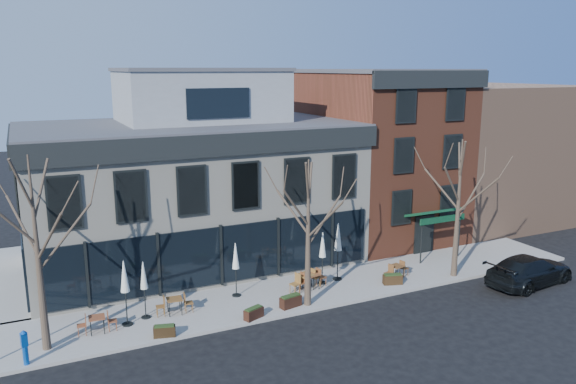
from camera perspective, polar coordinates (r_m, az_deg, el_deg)
name	(u,v)px	position (r m, az deg, el deg)	size (l,w,h in m)	color
ground	(222,290)	(29.72, -6.76, -9.81)	(120.00, 120.00, 0.00)	black
sidewalk_front	(296,292)	(28.99, 0.82, -10.15)	(33.50, 4.70, 0.15)	gray
corner_building	(192,183)	(33.03, -9.70, 0.94)	(18.39, 10.39, 11.10)	beige
red_brick_building	(379,153)	(38.31, 9.24, 3.92)	(8.20, 11.78, 11.18)	brown
bg_building	(480,151)	(45.52, 18.91, 3.93)	(12.00, 12.00, 10.00)	#8C664C
tree_corner	(38,252)	(23.96, -24.08, -5.58)	(3.93, 3.98, 7.92)	#382B21
tree_mid	(308,232)	(26.17, 2.09, -4.03)	(3.50, 3.55, 7.04)	#382B21
tree_right	(458,207)	(31.18, 16.92, -1.44)	(3.72, 3.77, 7.48)	#382B21
parked_sedan	(529,270)	(32.52, 23.33, -7.31)	(2.21, 5.44, 1.58)	black
call_box	(25,346)	(24.24, -25.18, -14.00)	(0.28, 0.28, 1.42)	#0C439E
cafe_set_0	(97,323)	(25.90, -18.83, -12.45)	(1.69, 0.72, 0.88)	brown
cafe_set_2	(175,304)	(26.80, -11.45, -11.11)	(1.76, 0.76, 0.91)	brown
cafe_set_3	(305,280)	(28.92, 1.76, -8.94)	(1.97, 1.02, 1.01)	brown
cafe_set_4	(311,279)	(29.05, 2.33, -8.87)	(1.92, 0.88, 0.99)	brown
cafe_set_5	(396,270)	(30.99, 10.96, -7.81)	(1.72, 0.81, 0.88)	brown
umbrella_0	(125,280)	(25.59, -16.27, -8.58)	(0.48, 0.48, 2.97)	black
umbrella_1	(144,278)	(26.15, -14.45, -8.51)	(0.43, 0.43, 2.68)	black
umbrella_2	(236,259)	(27.80, -5.34, -6.78)	(0.44, 0.44, 2.74)	black
umbrella_3	(323,248)	(29.28, 3.53, -5.67)	(0.45, 0.45, 2.79)	black
umbrella_4	(338,240)	(29.82, 5.11, -4.88)	(0.50, 0.50, 3.13)	black
planter_0	(164,331)	(24.89, -12.44, -13.61)	(0.97, 0.59, 0.51)	black
planter_1	(254,313)	(25.96, -3.50, -12.16)	(1.02, 0.70, 0.53)	black
planter_2	(291,301)	(27.05, 0.27, -11.01)	(1.12, 0.63, 0.59)	black
planter_3	(393,279)	(30.22, 10.58, -8.69)	(1.07, 0.67, 0.56)	#301F10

